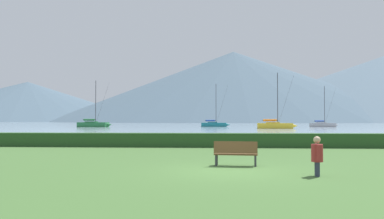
% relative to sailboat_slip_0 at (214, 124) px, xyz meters
% --- Properties ---
extents(ground_plane, '(1000.00, 1000.00, 0.00)m').
position_rel_sailboat_slip_0_xyz_m(ground_plane, '(0.49, -77.19, -0.61)').
color(ground_plane, '#3D602D').
extents(harbor_water, '(320.00, 246.00, 0.00)m').
position_rel_sailboat_slip_0_xyz_m(harbor_water, '(0.49, 59.81, -0.60)').
color(harbor_water, '#8499A8').
rests_on(harbor_water, ground_plane).
extents(hedge_line, '(80.00, 1.20, 0.89)m').
position_rel_sailboat_slip_0_xyz_m(hedge_line, '(0.49, -66.19, -0.16)').
color(hedge_line, '#284C23').
rests_on(hedge_line, ground_plane).
extents(sailboat_slip_0, '(7.12, 2.20, 10.54)m').
position_rel_sailboat_slip_0_xyz_m(sailboat_slip_0, '(0.00, 0.00, 0.00)').
color(sailboat_slip_0, '#19707A').
rests_on(sailboat_slip_0, harbor_water).
extents(sailboat_slip_3, '(8.22, 3.04, 10.91)m').
position_rel_sailboat_slip_0_xyz_m(sailboat_slip_3, '(-28.24, -5.97, 0.07)').
color(sailboat_slip_3, '#236B38').
rests_on(sailboat_slip_3, harbor_water).
extents(sailboat_slip_5, '(7.82, 2.69, 10.94)m').
position_rel_sailboat_slip_0_xyz_m(sailboat_slip_5, '(11.90, -17.74, 0.05)').
color(sailboat_slip_5, gold).
rests_on(sailboat_slip_5, harbor_water).
extents(sailboat_slip_6, '(6.72, 2.29, 9.77)m').
position_rel_sailboat_slip_0_xyz_m(sailboat_slip_6, '(25.91, -1.05, -0.04)').
color(sailboat_slip_6, '#9E9EA3').
rests_on(sailboat_slip_6, harbor_water).
extents(park_bench_near_path, '(1.69, 0.64, 0.95)m').
position_rel_sailboat_slip_0_xyz_m(park_bench_near_path, '(0.79, -75.85, -0.07)').
color(park_bench_near_path, brown).
rests_on(park_bench_near_path, ground_plane).
extents(person_seated_viewer, '(0.36, 0.56, 1.25)m').
position_rel_sailboat_slip_0_xyz_m(person_seated_viewer, '(3.21, -78.16, 0.08)').
color(person_seated_viewer, '#2D3347').
rests_on(person_seated_viewer, ground_plane).
extents(distant_hill_west_ridge, '(338.94, 338.94, 58.31)m').
position_rel_sailboat_slip_0_xyz_m(distant_hill_west_ridge, '(151.11, 244.26, 28.55)').
color(distant_hill_west_ridge, '#4C6070').
rests_on(distant_hill_west_ridge, ground_plane).
extents(distant_hill_central_peak, '(308.30, 308.30, 61.77)m').
position_rel_sailboat_slip_0_xyz_m(distant_hill_central_peak, '(17.06, 233.69, 30.28)').
color(distant_hill_central_peak, '#425666').
rests_on(distant_hill_central_peak, ground_plane).
extents(distant_hill_east_ridge, '(234.67, 234.67, 37.36)m').
position_rel_sailboat_slip_0_xyz_m(distant_hill_east_ridge, '(-176.40, 244.79, 18.07)').
color(distant_hill_east_ridge, '#425666').
rests_on(distant_hill_east_ridge, ground_plane).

